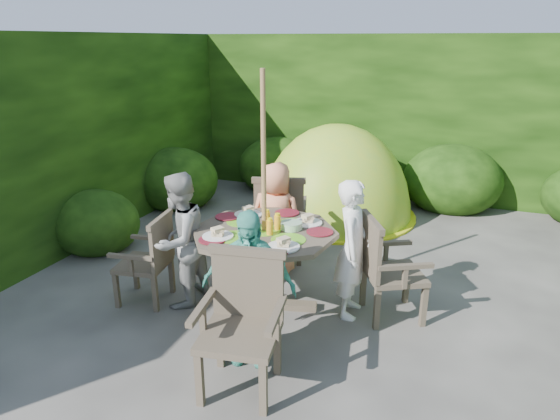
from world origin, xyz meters
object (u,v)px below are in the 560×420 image
(patio_table, at_px, (265,243))
(child_back, at_px, (276,218))
(dome_tent, at_px, (334,215))
(garden_chair_right, at_px, (386,267))
(child_front, at_px, (249,287))
(garden_chair_left, at_px, (150,258))
(garden_chair_front, at_px, (243,320))
(child_right, at_px, (353,249))
(child_left, at_px, (180,240))
(parasol_pole, at_px, (264,197))
(garden_chair_back, at_px, (280,217))

(patio_table, bearing_deg, child_back, 104.02)
(child_back, xyz_separation_m, dome_tent, (0.13, 2.01, -0.61))
(garden_chair_right, height_order, child_front, child_front)
(garden_chair_left, distance_m, garden_chair_front, 1.56)
(garden_chair_left, bearing_deg, child_front, 58.47)
(child_right, xyz_separation_m, child_front, (-0.59, -0.97, -0.01))
(garden_chair_front, relative_size, child_right, 0.76)
(child_left, bearing_deg, child_back, 152.88)
(parasol_pole, xyz_separation_m, child_right, (0.78, 0.19, -0.46))
(garden_chair_right, distance_m, garden_chair_left, 2.21)
(garden_chair_left, height_order, child_front, child_front)
(child_left, height_order, dome_tent, dome_tent)
(child_front, relative_size, dome_tent, 0.48)
(garden_chair_right, bearing_deg, garden_chair_left, 75.62)
(parasol_pole, height_order, child_back, parasol_pole)
(parasol_pole, distance_m, garden_chair_back, 1.23)
(garden_chair_front, xyz_separation_m, child_front, (-0.08, 0.28, 0.11))
(child_right, bearing_deg, child_left, 98.96)
(parasol_pole, relative_size, garden_chair_right, 2.39)
(patio_table, relative_size, parasol_pole, 0.74)
(garden_chair_back, distance_m, dome_tent, 1.82)
(garden_chair_left, xyz_separation_m, dome_tent, (1.02, 3.06, -0.45))
(parasol_pole, bearing_deg, garden_chair_right, 12.66)
(garden_chair_front, bearing_deg, child_front, 96.21)
(patio_table, relative_size, child_back, 1.34)
(child_back, bearing_deg, garden_chair_left, 49.42)
(parasol_pole, xyz_separation_m, child_back, (-0.19, 0.78, -0.49))
(child_left, bearing_deg, child_right, 107.88)
(garden_chair_left, relative_size, child_right, 0.65)
(garden_chair_left, relative_size, child_back, 0.69)
(parasol_pole, height_order, child_left, parasol_pole)
(garden_chair_right, height_order, child_back, child_back)
(parasol_pole, xyz_separation_m, child_front, (0.19, -0.78, -0.47))
(garden_chair_right, bearing_deg, child_back, 39.31)
(child_front, bearing_deg, garden_chair_left, 147.40)
(patio_table, bearing_deg, child_left, -166.24)
(child_left, bearing_deg, garden_chair_right, 107.28)
(garden_chair_front, distance_m, child_back, 1.90)
(garden_chair_front, height_order, dome_tent, dome_tent)
(parasol_pole, relative_size, child_right, 1.71)
(patio_table, bearing_deg, child_front, -76.64)
(child_left, distance_m, child_front, 1.13)
(child_front, bearing_deg, garden_chair_right, 38.43)
(parasol_pole, bearing_deg, patio_table, 26.49)
(garden_chair_back, height_order, child_back, child_back)
(parasol_pole, relative_size, garden_chair_left, 2.62)
(garden_chair_left, xyz_separation_m, child_front, (1.26, -0.51, 0.18))
(garden_chair_front, xyz_separation_m, dome_tent, (-0.32, 3.85, -0.52))
(child_left, bearing_deg, garden_chair_back, 161.50)
(garden_chair_right, xyz_separation_m, garden_chair_front, (-0.81, -1.30, 0.03))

